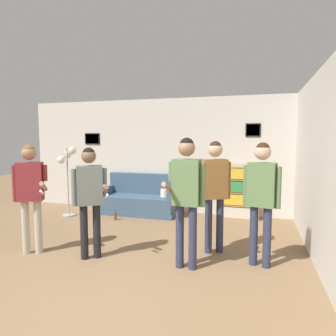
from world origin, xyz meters
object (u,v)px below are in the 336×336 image
(floor_lamp, at_px, (67,164))
(person_player_foreground_center, at_px, (90,191))
(person_watcher_holding_cup, at_px, (186,188))
(person_player_foreground_left, at_px, (30,187))
(bottle_on_floor, at_px, (115,216))
(bookshelf, at_px, (238,192))
(couch, at_px, (140,200))
(person_spectator_near_bookshelf, at_px, (215,185))
(person_spectator_far_right, at_px, (262,191))

(floor_lamp, xyz_separation_m, person_player_foreground_center, (1.79, -2.03, -0.20))
(floor_lamp, distance_m, person_watcher_holding_cup, 3.76)
(person_player_foreground_left, height_order, bottle_on_floor, person_player_foreground_left)
(bookshelf, xyz_separation_m, bottle_on_floor, (-2.53, -0.93, -0.48))
(couch, distance_m, person_player_foreground_left, 2.97)
(floor_lamp, bearing_deg, person_watcher_holding_cup, -31.71)
(bookshelf, xyz_separation_m, person_spectator_near_bookshelf, (-0.23, -2.20, 0.48))
(couch, height_order, person_spectator_far_right, person_spectator_far_right)
(person_spectator_near_bookshelf, distance_m, person_spectator_far_right, 0.74)
(bookshelf, relative_size, bottle_on_floor, 5.12)
(bookshelf, relative_size, person_spectator_near_bookshelf, 0.67)
(bookshelf, bearing_deg, person_player_foreground_center, -123.30)
(person_player_foreground_left, distance_m, person_player_foreground_center, 0.96)
(couch, height_order, person_player_foreground_center, person_player_foreground_center)
(person_player_foreground_center, relative_size, person_spectator_near_bookshelf, 0.95)
(floor_lamp, height_order, person_player_foreground_left, person_player_foreground_left)
(couch, bearing_deg, floor_lamp, -154.01)
(person_spectator_far_right, distance_m, bottle_on_floor, 3.50)
(couch, distance_m, person_player_foreground_center, 2.85)
(person_player_foreground_center, relative_size, person_watcher_holding_cup, 0.92)
(bookshelf, relative_size, person_player_foreground_center, 0.71)
(person_player_foreground_center, bearing_deg, person_watcher_holding_cup, 2.29)
(person_spectator_near_bookshelf, height_order, person_spectator_far_right, person_spectator_near_bookshelf)
(person_spectator_near_bookshelf, bearing_deg, bottle_on_floor, 151.18)
(person_player_foreground_left, bearing_deg, floor_lamp, 111.40)
(person_spectator_far_right, height_order, bottle_on_floor, person_spectator_far_right)
(person_player_foreground_left, xyz_separation_m, person_spectator_far_right, (3.32, 0.49, 0.03))
(person_watcher_holding_cup, bearing_deg, bookshelf, 79.80)
(person_player_foreground_left, height_order, person_watcher_holding_cup, person_watcher_holding_cup)
(person_player_foreground_center, bearing_deg, floor_lamp, 131.33)
(person_player_foreground_center, distance_m, person_watcher_holding_cup, 1.41)
(person_player_foreground_left, xyz_separation_m, person_spectator_near_bookshelf, (2.65, 0.81, 0.04))
(bookshelf, xyz_separation_m, floor_lamp, (-3.71, -0.90, 0.61))
(bookshelf, distance_m, bottle_on_floor, 2.74)
(person_watcher_holding_cup, xyz_separation_m, person_spectator_near_bookshelf, (0.28, 0.68, -0.04))
(bottle_on_floor, bearing_deg, floor_lamp, 178.50)
(couch, bearing_deg, person_player_foreground_left, -102.60)
(person_spectator_near_bookshelf, bearing_deg, bookshelf, 83.91)
(person_watcher_holding_cup, distance_m, person_spectator_far_right, 1.02)
(person_spectator_near_bookshelf, xyz_separation_m, bottle_on_floor, (-2.30, 1.26, -0.97))
(person_player_foreground_center, distance_m, bottle_on_floor, 2.27)
(couch, xyz_separation_m, floor_lamp, (-1.46, -0.71, 0.89))
(couch, xyz_separation_m, person_watcher_holding_cup, (1.74, -2.68, 0.79))
(couch, bearing_deg, person_watcher_holding_cup, -57.06)
(person_player_foreground_center, bearing_deg, bottle_on_floor, 106.78)
(person_watcher_holding_cup, bearing_deg, person_player_foreground_center, -177.71)
(person_player_foreground_left, xyz_separation_m, bottle_on_floor, (0.36, 2.08, -0.93))
(person_spectator_near_bookshelf, bearing_deg, person_spectator_far_right, -25.70)
(bottle_on_floor, bearing_deg, person_player_foreground_left, -99.75)
(bookshelf, xyz_separation_m, person_spectator_far_right, (0.44, -2.52, 0.47))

